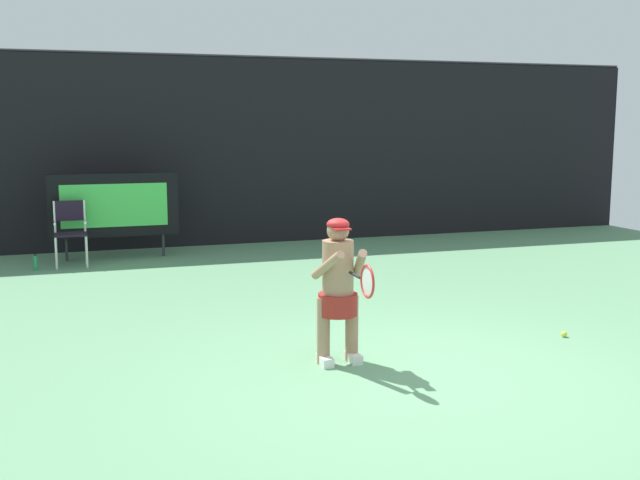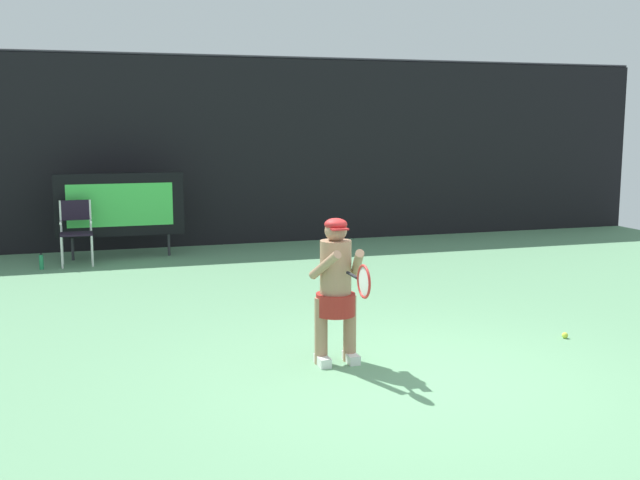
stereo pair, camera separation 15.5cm
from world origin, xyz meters
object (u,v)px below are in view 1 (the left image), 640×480
Objects in this scene: scoreboard at (114,205)px; tennis_ball_loose at (564,334)px; tennis_player at (338,285)px; umpire_chair at (70,229)px; tennis_racket at (366,281)px; water_bottle at (35,263)px.

scoreboard reaches higher than tennis_ball_loose.
scoreboard reaches higher than tennis_player.
umpire_chair reaches higher than tennis_ball_loose.
tennis_ball_loose is (2.65, 0.68, -0.91)m from tennis_racket.
water_bottle is 6.84m from tennis_player.
water_bottle is at bearing 133.39° from tennis_ball_loose.
tennis_ball_loose is (5.15, -6.31, -0.58)m from umpire_chair.
tennis_player is at bearing -76.03° from scoreboard.
scoreboard reaches higher than water_bottle.
tennis_racket is at bearing -165.63° from tennis_ball_loose.
water_bottle is 0.18× the size of tennis_player.
scoreboard is at bearing 103.97° from tennis_player.
scoreboard is 8.30× the size of water_bottle.
tennis_player is at bearing 104.62° from tennis_racket.
scoreboard is at bearing 113.41° from tennis_racket.
tennis_ball_loose is (5.71, -6.04, -0.09)m from water_bottle.
scoreboard reaches higher than umpire_chair.
water_bottle reaches higher than tennis_ball_loose.
scoreboard is 7.04m from tennis_player.
tennis_ball_loose is at bearing -56.96° from scoreboard.
water_bottle is 3.90× the size of tennis_ball_loose.
water_bottle is at bearing -151.12° from scoreboard.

